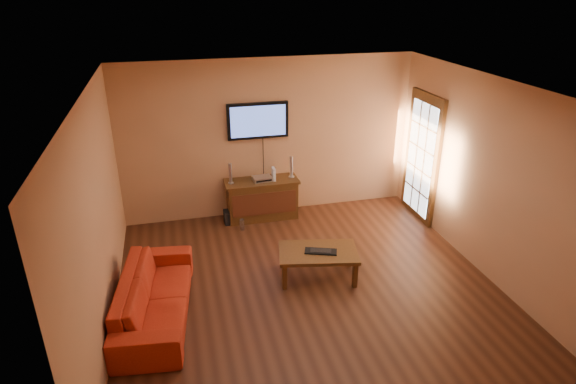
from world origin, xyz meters
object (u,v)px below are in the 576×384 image
object	(u,v)px
game_console	(274,174)
sofa	(154,289)
speaker_left	(231,174)
speaker_right	(291,168)
media_console	(262,199)
keyboard	(321,251)
subwoofer	(231,217)
coffee_table	(318,254)
television	(258,121)
bottle	(242,224)
av_receiver	(262,179)

from	to	relation	value
game_console	sofa	bearing A→B (deg)	-130.61
speaker_left	speaker_right	xyz separation A→B (m)	(1.05, 0.02, 0.01)
media_console	keyboard	size ratio (longest dim) A/B	2.68
sofa	subwoofer	bearing A→B (deg)	-21.63
sofa	keyboard	xyz separation A→B (m)	(2.21, 0.29, 0.04)
media_console	coffee_table	bearing A→B (deg)	-78.97
television	speaker_left	bearing A→B (deg)	-159.90
subwoofer	bottle	world-z (taller)	subwoofer
speaker_right	keyboard	xyz separation A→B (m)	(-0.12, -2.07, -0.44)
media_console	sofa	distance (m)	2.93
media_console	speaker_right	size ratio (longest dim) A/B	3.35
media_console	speaker_left	size ratio (longest dim) A/B	3.55
speaker_left	game_console	world-z (taller)	speaker_left
media_console	television	distance (m)	1.35
coffee_table	game_console	bearing A→B (deg)	95.33
television	av_receiver	xyz separation A→B (m)	(0.01, -0.20, -0.95)
subwoofer	speaker_right	bearing A→B (deg)	4.39
speaker_right	media_console	bearing A→B (deg)	-176.67
speaker_left	game_console	xyz separation A→B (m)	(0.73, -0.04, -0.05)
speaker_right	av_receiver	bearing A→B (deg)	-176.23
coffee_table	subwoofer	distance (m)	2.17
sofa	game_console	xyz separation A→B (m)	(2.00, 2.29, 0.42)
game_console	subwoofer	world-z (taller)	game_console
subwoofer	speaker_left	bearing A→B (deg)	59.77
television	bottle	bearing A→B (deg)	-126.14
sofa	game_console	distance (m)	3.07
sofa	bottle	size ratio (longest dim) A/B	9.21
television	bottle	distance (m)	1.74
av_receiver	game_console	distance (m)	0.21
television	sofa	distance (m)	3.36
speaker_left	sofa	bearing A→B (deg)	-118.70
keyboard	speaker_left	bearing A→B (deg)	114.54
media_console	subwoofer	distance (m)	0.62
game_console	bottle	world-z (taller)	game_console
media_console	bottle	world-z (taller)	media_console
sofa	av_receiver	bearing A→B (deg)	-30.86
television	sofa	xyz separation A→B (m)	(-1.80, -2.52, -1.30)
media_console	speaker_left	xyz separation A→B (m)	(-0.52, 0.01, 0.51)
av_receiver	sofa	bearing A→B (deg)	-133.11
sofa	speaker_right	world-z (taller)	speaker_right
speaker_left	subwoofer	bearing A→B (deg)	-119.22
speaker_left	subwoofer	world-z (taller)	speaker_left
television	sofa	world-z (taller)	television
coffee_table	bottle	xyz separation A→B (m)	(-0.81, 1.62, -0.27)
subwoofer	television	bearing A→B (deg)	24.68
speaker_left	keyboard	xyz separation A→B (m)	(0.93, -2.04, -0.43)
television	speaker_right	distance (m)	0.99
television	speaker_left	distance (m)	0.99
coffee_table	keyboard	size ratio (longest dim) A/B	2.52
coffee_table	speaker_left	bearing A→B (deg)	114.36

